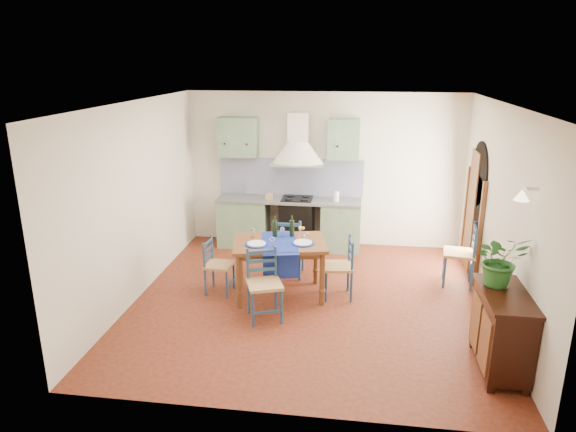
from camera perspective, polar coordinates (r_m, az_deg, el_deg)
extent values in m
plane|color=#49160F|center=(7.52, 2.40, -9.39)|extent=(5.00, 5.00, 0.00)
cube|color=beige|center=(9.43, 4.00, 5.11)|extent=(5.00, 0.04, 2.80)
cube|color=gray|center=(9.59, -4.93, -0.65)|extent=(0.90, 0.60, 0.88)
cube|color=gray|center=(9.36, 5.88, -1.11)|extent=(0.70, 0.60, 0.88)
cube|color=black|center=(9.42, 1.02, -0.91)|extent=(0.60, 0.58, 0.88)
cube|color=slate|center=(9.31, 0.11, 1.82)|extent=(2.60, 0.64, 0.04)
cube|color=silver|center=(9.46, -5.00, 1.98)|extent=(0.45, 0.40, 0.03)
cylinder|color=silver|center=(9.59, -4.78, 3.15)|extent=(0.02, 0.02, 0.26)
cube|color=black|center=(9.28, 1.03, 1.94)|extent=(0.55, 0.48, 0.02)
cube|color=black|center=(9.62, 0.15, -3.05)|extent=(2.60, 0.50, 0.08)
cube|color=#0A135A|center=(9.49, 0.34, 4.36)|extent=(2.65, 0.05, 0.68)
cube|color=gray|center=(9.38, -5.60, 8.73)|extent=(0.70, 0.34, 0.70)
cube|color=gray|center=(9.13, 6.21, 8.48)|extent=(0.55, 0.34, 0.70)
cone|color=silver|center=(9.16, 1.10, 7.02)|extent=(0.96, 0.96, 0.40)
cube|color=silver|center=(9.18, 1.19, 9.89)|extent=(0.36, 0.30, 0.50)
cube|color=beige|center=(7.23, 22.66, 0.08)|extent=(0.04, 5.00, 2.80)
cube|color=black|center=(8.69, 19.94, -0.86)|extent=(0.03, 1.00, 1.65)
cylinder|color=black|center=(8.49, 20.51, 4.44)|extent=(0.03, 1.00, 1.00)
cube|color=brown|center=(8.19, 20.50, -2.01)|extent=(0.06, 0.06, 1.65)
cube|color=brown|center=(9.19, 19.14, 0.17)|extent=(0.06, 0.06, 1.65)
cube|color=brown|center=(8.85, 19.67, 0.53)|extent=(0.04, 0.55, 1.96)
cylinder|color=silver|center=(5.94, 25.57, 2.73)|extent=(0.15, 0.04, 0.04)
cone|color=#FFEDC6|center=(5.93, 24.56, 2.13)|extent=(0.16, 0.16, 0.12)
cube|color=beige|center=(7.65, -16.45, 1.59)|extent=(0.04, 5.00, 2.80)
cube|color=silver|center=(6.76, 2.70, 12.43)|extent=(5.00, 5.00, 0.01)
cube|color=brown|center=(7.38, -0.97, -3.09)|extent=(1.47, 1.13, 0.05)
cube|color=brown|center=(7.40, -0.97, -3.56)|extent=(1.31, 0.97, 0.08)
cylinder|color=brown|center=(7.20, -5.47, -7.29)|extent=(0.08, 0.08, 0.78)
cylinder|color=brown|center=(7.86, -5.34, -5.11)|extent=(0.08, 0.08, 0.78)
cylinder|color=brown|center=(7.25, 3.82, -7.05)|extent=(0.08, 0.08, 0.78)
cylinder|color=brown|center=(7.91, 3.13, -4.91)|extent=(0.08, 0.08, 0.78)
cube|color=navy|center=(7.32, -0.95, -3.02)|extent=(0.68, 1.07, 0.01)
cube|color=navy|center=(7.02, -0.78, -5.54)|extent=(0.49, 0.11, 0.38)
cylinder|color=navy|center=(7.25, -3.52, -3.14)|extent=(0.33, 0.33, 0.01)
cylinder|color=white|center=(7.25, -3.53, -3.07)|extent=(0.26, 0.26, 0.01)
cylinder|color=navy|center=(7.28, 1.66, -3.03)|extent=(0.33, 0.33, 0.01)
cylinder|color=white|center=(7.28, 1.66, -2.95)|extent=(0.26, 0.26, 0.01)
cylinder|color=black|center=(7.52, -1.48, -1.20)|extent=(0.07, 0.07, 0.32)
cylinder|color=black|center=(7.53, 0.44, -1.16)|extent=(0.07, 0.07, 0.32)
cylinder|color=white|center=(7.53, 1.47, -1.99)|extent=(0.05, 0.05, 0.10)
sphere|color=gold|center=(7.50, 1.47, -1.34)|extent=(0.10, 0.10, 0.10)
cylinder|color=navy|center=(6.76, -3.92, -10.36)|extent=(0.04, 0.04, 0.48)
cylinder|color=navy|center=(6.99, -4.44, -7.27)|extent=(0.04, 0.04, 0.95)
cylinder|color=navy|center=(6.82, -0.72, -10.07)|extent=(0.04, 0.04, 0.48)
cylinder|color=navy|center=(7.05, -1.37, -7.01)|extent=(0.04, 0.04, 0.95)
cube|color=tan|center=(6.84, -2.63, -7.58)|extent=(0.57, 0.57, 0.04)
cube|color=navy|center=(6.96, -2.92, -5.95)|extent=(0.38, 0.16, 0.05)
cube|color=navy|center=(6.91, -2.93, -4.99)|extent=(0.38, 0.16, 0.05)
cube|color=navy|center=(6.86, -2.95, -4.01)|extent=(0.38, 0.16, 0.05)
cube|color=navy|center=(6.81, -2.31, -10.61)|extent=(0.37, 0.16, 0.03)
cylinder|color=navy|center=(8.43, 1.68, -4.51)|extent=(0.04, 0.04, 0.50)
cylinder|color=navy|center=(7.98, 1.33, -3.94)|extent=(0.04, 0.04, 0.98)
cylinder|color=navy|center=(8.48, -0.95, -4.35)|extent=(0.04, 0.04, 0.50)
cylinder|color=navy|center=(8.04, -1.45, -3.78)|extent=(0.04, 0.04, 0.98)
cube|color=tan|center=(8.18, 0.16, -3.19)|extent=(0.47, 0.47, 0.04)
cube|color=navy|center=(7.95, -0.07, -2.76)|extent=(0.41, 0.04, 0.05)
cube|color=navy|center=(7.91, -0.07, -1.87)|extent=(0.41, 0.04, 0.05)
cube|color=navy|center=(7.86, -0.07, -0.97)|extent=(0.41, 0.04, 0.05)
cube|color=navy|center=(8.47, 0.36, -4.77)|extent=(0.39, 0.04, 0.03)
cylinder|color=navy|center=(7.57, -6.82, -7.56)|extent=(0.03, 0.03, 0.42)
cylinder|color=navy|center=(7.59, -9.24, -5.92)|extent=(0.03, 0.03, 0.82)
cylinder|color=navy|center=(7.85, -6.05, -6.59)|extent=(0.03, 0.03, 0.42)
cylinder|color=navy|center=(7.88, -8.38, -5.01)|extent=(0.03, 0.03, 0.82)
cube|color=tan|center=(7.67, -7.66, -5.42)|extent=(0.41, 0.41, 0.04)
cube|color=navy|center=(7.68, -8.85, -4.51)|extent=(0.05, 0.35, 0.04)
cube|color=navy|center=(7.65, -8.89, -3.75)|extent=(0.05, 0.35, 0.04)
cube|color=navy|center=(7.61, -8.93, -2.97)|extent=(0.05, 0.35, 0.04)
cube|color=navy|center=(7.73, -6.42, -7.38)|extent=(0.05, 0.33, 0.02)
cylinder|color=navy|center=(7.73, 4.03, -6.77)|extent=(0.04, 0.04, 0.46)
cylinder|color=navy|center=(7.68, 6.77, -5.22)|extent=(0.04, 0.04, 0.90)
cylinder|color=navy|center=(7.40, 4.24, -7.90)|extent=(0.04, 0.04, 0.46)
cylinder|color=navy|center=(7.35, 7.10, -6.29)|extent=(0.04, 0.04, 0.90)
cube|color=tan|center=(7.48, 5.56, -5.59)|extent=(0.48, 0.48, 0.04)
cube|color=navy|center=(7.46, 6.97, -4.68)|extent=(0.08, 0.38, 0.05)
cube|color=navy|center=(7.41, 7.01, -3.82)|extent=(0.08, 0.38, 0.05)
cube|color=navy|center=(7.37, 7.04, -2.94)|extent=(0.08, 0.38, 0.05)
cube|color=navy|center=(7.59, 4.12, -7.67)|extent=(0.08, 0.36, 0.03)
cylinder|color=navy|center=(8.52, 16.97, -5.04)|extent=(0.04, 0.04, 0.50)
cylinder|color=navy|center=(8.46, 19.77, -3.74)|extent=(0.04, 0.04, 0.98)
cylinder|color=navy|center=(8.15, 16.97, -6.05)|extent=(0.04, 0.04, 0.50)
cylinder|color=navy|center=(8.09, 19.90, -4.70)|extent=(0.04, 0.04, 0.98)
cube|color=tan|center=(8.25, 18.50, -3.92)|extent=(0.52, 0.52, 0.04)
cube|color=navy|center=(8.22, 19.95, -3.14)|extent=(0.09, 0.41, 0.05)
cube|color=navy|center=(8.17, 20.04, -2.28)|extent=(0.09, 0.41, 0.05)
cube|color=navy|center=(8.13, 20.14, -1.41)|extent=(0.09, 0.41, 0.05)
cube|color=navy|center=(8.36, 16.94, -5.88)|extent=(0.09, 0.39, 0.03)
cube|color=black|center=(6.25, 22.69, -11.61)|extent=(0.45, 1.00, 0.82)
cube|color=black|center=(6.07, 23.15, -8.07)|extent=(0.50, 1.05, 0.04)
cube|color=brown|center=(6.02, 21.01, -13.01)|extent=(0.02, 0.38, 0.63)
cube|color=brown|center=(6.41, 20.13, -10.97)|extent=(0.02, 0.38, 0.63)
cube|color=black|center=(6.07, 21.55, -17.35)|extent=(0.08, 0.08, 0.08)
cube|color=black|center=(6.80, 19.87, -13.21)|extent=(0.08, 0.08, 0.08)
cube|color=black|center=(6.16, 24.85, -17.21)|extent=(0.08, 0.08, 0.08)
cube|color=black|center=(6.88, 22.80, -13.17)|extent=(0.08, 0.08, 0.08)
imported|color=#215721|center=(6.12, 22.55, -4.50)|extent=(0.61, 0.56, 0.60)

